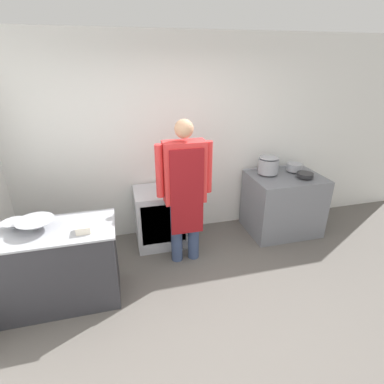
{
  "coord_description": "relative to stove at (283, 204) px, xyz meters",
  "views": [
    {
      "loc": [
        -0.72,
        -1.92,
        2.36
      ],
      "look_at": [
        0.06,
        1.09,
        0.98
      ],
      "focal_mm": 28.0,
      "sensor_mm": 36.0,
      "label": 1
    }
  ],
  "objects": [
    {
      "name": "ground_plane",
      "position": [
        -1.55,
        -1.56,
        -0.43
      ],
      "size": [
        14.0,
        14.0,
        0.0
      ],
      "primitive_type": "plane",
      "color": "#5B5651"
    },
    {
      "name": "wall_back",
      "position": [
        -1.55,
        0.46,
        0.92
      ],
      "size": [
        8.0,
        0.05,
        2.7
      ],
      "color": "white",
      "rests_on": "ground_plane"
    },
    {
      "name": "prep_counter",
      "position": [
        -2.98,
        -0.73,
        -0.0
      ],
      "size": [
        1.23,
        0.63,
        0.86
      ],
      "color": "#2D2D33",
      "rests_on": "ground_plane"
    },
    {
      "name": "stove",
      "position": [
        0.0,
        0.0,
        0.0
      ],
      "size": [
        1.0,
        0.76,
        0.88
      ],
      "color": "slate",
      "rests_on": "ground_plane"
    },
    {
      "name": "fridge_unit",
      "position": [
        -1.78,
        0.12,
        -0.04
      ],
      "size": [
        0.67,
        0.58,
        0.79
      ],
      "color": "silver",
      "rests_on": "ground_plane"
    },
    {
      "name": "person_cook",
      "position": [
        -1.55,
        -0.35,
        0.59
      ],
      "size": [
        0.66,
        0.24,
        1.78
      ],
      "color": "#38476B",
      "rests_on": "ground_plane"
    },
    {
      "name": "mixing_bowl",
      "position": [
        -3.09,
        -0.71,
        0.48
      ],
      "size": [
        0.35,
        0.35,
        0.11
      ],
      "color": "#9EA0A8",
      "rests_on": "prep_counter"
    },
    {
      "name": "small_bowl",
      "position": [
        -3.3,
        -0.62,
        0.47
      ],
      "size": [
        0.23,
        0.23,
        0.08
      ],
      "color": "#9EA0A8",
      "rests_on": "prep_counter"
    },
    {
      "name": "plastic_tub",
      "position": [
        -2.65,
        -0.85,
        0.46
      ],
      "size": [
        0.13,
        0.13,
        0.07
      ],
      "color": "silver",
      "rests_on": "prep_counter"
    },
    {
      "name": "stock_pot",
      "position": [
        -0.22,
        0.13,
        0.58
      ],
      "size": [
        0.28,
        0.28,
        0.25
      ],
      "color": "#9EA0A8",
      "rests_on": "stove"
    },
    {
      "name": "saute_pan",
      "position": [
        0.2,
        -0.13,
        0.48
      ],
      "size": [
        0.23,
        0.23,
        0.05
      ],
      "color": "#262628",
      "rests_on": "stove"
    },
    {
      "name": "sauce_pot",
      "position": [
        0.2,
        0.13,
        0.5
      ],
      "size": [
        0.22,
        0.22,
        0.1
      ],
      "color": "#9EA0A8",
      "rests_on": "stove"
    }
  ]
}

